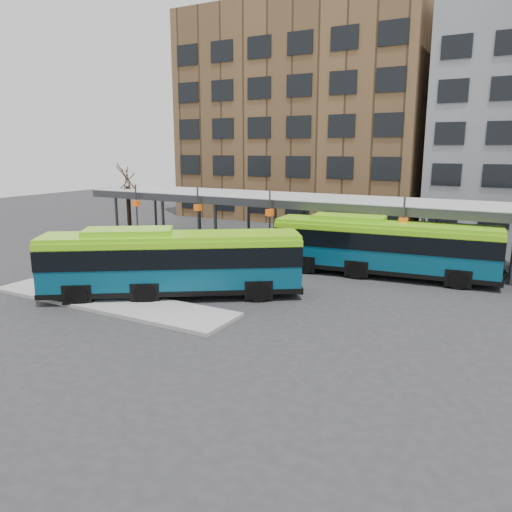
% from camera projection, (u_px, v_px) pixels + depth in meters
% --- Properties ---
extents(ground, '(120.00, 120.00, 0.00)m').
position_uv_depth(ground, '(233.00, 303.00, 25.03)').
color(ground, '#28282B').
rests_on(ground, ground).
extents(boarding_island, '(14.00, 3.00, 0.18)m').
position_uv_depth(boarding_island, '(109.00, 301.00, 25.06)').
color(boarding_island, gray).
rests_on(boarding_island, ground).
extents(canopy, '(40.00, 6.53, 4.80)m').
position_uv_depth(canopy, '(327.00, 202.00, 35.23)').
color(canopy, '#999B9E').
rests_on(canopy, ground).
extents(tree, '(1.64, 1.64, 5.60)m').
position_uv_depth(tree, '(129.00, 209.00, 43.30)').
color(tree, black).
rests_on(tree, ground).
extents(building_brick, '(26.00, 14.00, 22.00)m').
position_uv_depth(building_brick, '(307.00, 116.00, 54.78)').
color(building_brick, brown).
rests_on(building_brick, ground).
extents(bus_front, '(12.46, 9.67, 3.62)m').
position_uv_depth(bus_front, '(171.00, 261.00, 25.76)').
color(bus_front, navy).
rests_on(bus_front, ground).
extents(bus_rear, '(13.26, 4.05, 3.60)m').
position_uv_depth(bus_rear, '(382.00, 246.00, 29.97)').
color(bus_rear, navy).
rests_on(bus_rear, ground).
extents(pedestrian, '(0.60, 0.72, 1.68)m').
position_uv_depth(pedestrian, '(63.00, 275.00, 26.38)').
color(pedestrian, black).
rests_on(pedestrian, boarding_island).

